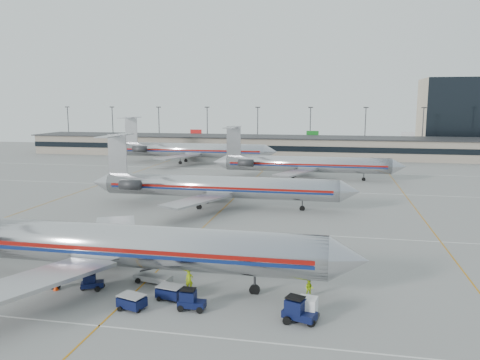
% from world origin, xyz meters
% --- Properties ---
extents(ground, '(260.00, 260.00, 0.00)m').
position_xyz_m(ground, '(0.00, 0.00, 0.00)').
color(ground, gray).
rests_on(ground, ground).
extents(apron_markings, '(160.00, 0.15, 0.02)m').
position_xyz_m(apron_markings, '(0.00, 10.00, 0.01)').
color(apron_markings, silver).
rests_on(apron_markings, ground).
extents(terminal, '(162.00, 17.00, 6.25)m').
position_xyz_m(terminal, '(0.00, 97.97, 3.16)').
color(terminal, gray).
rests_on(terminal, ground).
extents(light_mast_row, '(163.60, 0.40, 15.28)m').
position_xyz_m(light_mast_row, '(0.00, 112.00, 8.58)').
color(light_mast_row, '#38383D').
rests_on(light_mast_row, ground).
extents(distant_building, '(30.00, 20.00, 25.00)m').
position_xyz_m(distant_building, '(62.00, 128.00, 12.50)').
color(distant_building, tan).
rests_on(distant_building, ground).
extents(jet_foreground, '(49.08, 28.90, 12.85)m').
position_xyz_m(jet_foreground, '(-5.21, -9.76, 3.73)').
color(jet_foreground, silver).
rests_on(jet_foreground, ground).
extents(jet_second_row, '(44.16, 26.00, 11.56)m').
position_xyz_m(jet_second_row, '(-1.72, 23.48, 3.35)').
color(jet_second_row, silver).
rests_on(jet_second_row, ground).
extents(jet_third_row, '(42.12, 25.91, 11.52)m').
position_xyz_m(jet_third_row, '(10.38, 54.55, 3.34)').
color(jet_third_row, silver).
rests_on(jet_third_row, ground).
extents(jet_back_row, '(46.88, 28.83, 12.82)m').
position_xyz_m(jet_back_row, '(-22.05, 75.72, 3.72)').
color(jet_back_row, silver).
rests_on(jet_back_row, ground).
extents(tug_left, '(2.18, 1.68, 1.58)m').
position_xyz_m(tug_left, '(-4.10, -11.67, 0.72)').
color(tug_left, '#090F34').
rests_on(tug_left, ground).
extents(tug_center, '(2.20, 1.18, 1.79)m').
position_xyz_m(tug_center, '(5.92, -13.99, 0.81)').
color(tug_center, '#090F34').
rests_on(tug_center, ground).
extents(tug_right, '(2.79, 2.03, 2.04)m').
position_xyz_m(tug_right, '(14.60, -14.46, 0.93)').
color(tug_right, '#090F34').
rests_on(tug_right, ground).
extents(cart_inner, '(2.44, 2.00, 1.20)m').
position_xyz_m(cart_inner, '(1.20, -14.76, 0.64)').
color(cart_inner, '#090F34').
rests_on(cart_inner, ground).
extents(cart_outer, '(2.35, 1.82, 1.20)m').
position_xyz_m(cart_outer, '(3.58, -12.29, 0.64)').
color(cart_outer, '#090F34').
rests_on(cart_outer, ground).
extents(uld_container, '(1.87, 1.64, 1.75)m').
position_xyz_m(uld_container, '(15.33, -13.80, 0.89)').
color(uld_container, '#2D2D30').
rests_on(uld_container, ground).
extents(belt_loader, '(4.34, 1.93, 2.23)m').
position_xyz_m(belt_loader, '(0.81, -8.99, 0.60)').
color(belt_loader, gray).
rests_on(belt_loader, ground).
extents(ramp_worker_near, '(0.81, 0.69, 1.87)m').
position_xyz_m(ramp_worker_near, '(4.64, -10.15, 0.93)').
color(ramp_worker_near, '#B6D614').
rests_on(ramp_worker_near, ground).
extents(ramp_worker_far, '(0.80, 0.65, 1.54)m').
position_xyz_m(ramp_worker_far, '(15.24, -9.52, 0.77)').
color(ramp_worker_far, '#AED914').
rests_on(ramp_worker_far, ground).
extents(cone_right, '(0.51, 0.51, 0.53)m').
position_xyz_m(cone_right, '(14.45, -13.27, 0.27)').
color(cone_right, '#FE3A08').
rests_on(cone_right, ground).
extents(cone_left, '(0.51, 0.51, 0.66)m').
position_xyz_m(cone_left, '(-7.12, -12.48, 0.33)').
color(cone_left, '#FE3A08').
rests_on(cone_left, ground).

